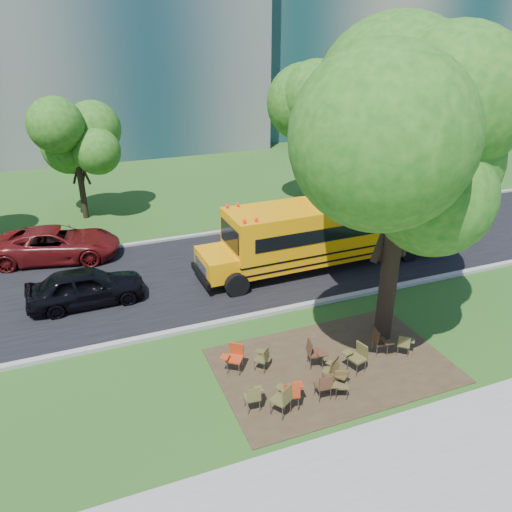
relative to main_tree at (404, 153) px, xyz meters
name	(u,v)px	position (x,y,z in m)	size (l,w,h in m)	color
ground	(296,364)	(-3.33, -0.31, -6.17)	(160.00, 160.00, 0.00)	#234F18
sidewalk	(393,491)	(-3.33, -5.31, -6.15)	(60.00, 4.00, 0.04)	gray
dirt_patch	(333,365)	(-2.33, -0.81, -6.16)	(7.00, 4.50, 0.03)	#382819
asphalt_road	(225,270)	(-3.33, 6.69, -6.15)	(80.00, 8.00, 0.04)	black
kerb_near	(260,314)	(-3.33, 2.69, -6.10)	(80.00, 0.25, 0.14)	gray
kerb_far	(199,235)	(-3.33, 10.79, -6.10)	(80.00, 0.25, 0.14)	gray
building_main	(6,6)	(-11.33, 35.69, 4.83)	(38.00, 16.00, 22.00)	slate
bg_tree_2	(75,140)	(-8.33, 15.69, -1.96)	(4.80, 4.80, 6.62)	black
bg_tree_3	(320,115)	(4.67, 13.69, -1.14)	(5.60, 5.60, 7.84)	black
bg_tree_4	(445,121)	(12.67, 12.69, -1.83)	(5.00, 5.00, 6.85)	black
main_tree	(404,153)	(0.00, 0.00, 0.00)	(7.20, 7.20, 9.79)	black
school_bus	(341,227)	(1.65, 5.68, -4.54)	(11.64, 2.87, 2.83)	orange
chair_0	(254,396)	(-5.30, -1.77, -5.66)	(0.57, 0.49, 0.83)	brown
chair_1	(292,392)	(-4.33, -2.08, -5.58)	(0.70, 0.56, 0.95)	#AB3112
chair_2	(283,397)	(-4.62, -2.19, -5.57)	(0.65, 0.80, 0.97)	brown
chair_3	(340,382)	(-2.84, -2.08, -5.69)	(0.62, 0.49, 0.78)	brown
chair_4	(325,384)	(-3.31, -2.05, -5.65)	(0.59, 0.50, 0.85)	#462919
chair_5	(338,371)	(-2.72, -1.73, -5.59)	(0.63, 0.79, 0.94)	#483419
chair_6	(358,355)	(-1.79, -1.29, -5.59)	(0.69, 0.64, 0.95)	brown
chair_7	(405,343)	(-0.02, -1.19, -5.69)	(0.67, 0.53, 0.78)	brown
chair_8	(263,357)	(-4.39, -0.22, -5.69)	(0.53, 0.67, 0.78)	#4C4820
chair_9	(234,355)	(-5.20, 0.06, -5.60)	(0.79, 0.63, 0.93)	#B53613
chair_10	(314,351)	(-2.92, -0.65, -5.59)	(0.56, 0.72, 0.95)	#4C2B1B
chair_11	(332,369)	(-2.77, -1.51, -5.69)	(0.53, 0.63, 0.78)	brown
chair_12	(379,340)	(-0.72, -0.84, -5.61)	(0.53, 0.66, 0.91)	#3F2716
black_car	(86,287)	(-8.97, 5.88, -5.45)	(1.70, 4.22, 1.44)	black
bg_car_red	(57,244)	(-9.86, 10.49, -5.43)	(2.47, 5.35, 1.49)	#540E0F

